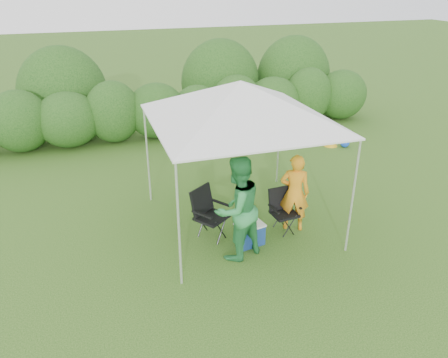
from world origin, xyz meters
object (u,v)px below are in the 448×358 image
object	(u,v)px
chair_left	(208,210)
cooler	(250,234)
canopy	(240,101)
woman	(237,209)
chair_right	(283,207)
man	(295,193)

from	to	relation	value
chair_left	cooler	distance (m)	0.88
canopy	woman	world-z (taller)	canopy
canopy	cooler	world-z (taller)	canopy
chair_right	woman	size ratio (longest dim) A/B	0.45
woman	canopy	bearing A→B (deg)	-133.14
woman	cooler	bearing A→B (deg)	-164.18
canopy	man	xyz separation A→B (m)	(0.92, -0.51, -1.69)
canopy	cooler	xyz separation A→B (m)	(-0.06, -0.77, -2.25)
woman	man	bearing A→B (deg)	179.44
chair_right	woman	distance (m)	1.32
chair_left	cooler	bearing A→B (deg)	-73.21
chair_left	cooler	size ratio (longest dim) A/B	1.75
canopy	chair_right	bearing A→B (deg)	-33.96
chair_left	man	distance (m)	1.66
chair_right	cooler	size ratio (longest dim) A/B	1.51
cooler	chair_left	bearing A→B (deg)	131.40
canopy	woman	distance (m)	1.89
chair_left	chair_right	bearing A→B (deg)	-43.76
canopy	man	world-z (taller)	canopy
canopy	man	bearing A→B (deg)	-29.06
chair_right	cooler	bearing A→B (deg)	-164.20
man	woman	world-z (taller)	woman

